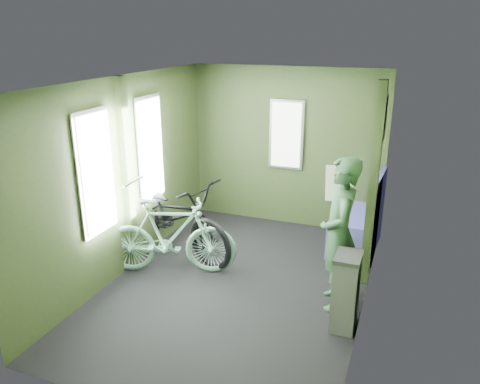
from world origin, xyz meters
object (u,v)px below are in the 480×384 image
object	(u,v)px
bicycle_black	(176,252)
bench_seat	(358,227)
waste_box	(345,292)
bicycle_mint	(172,272)
passenger	(339,234)

from	to	relation	value
bicycle_black	bench_seat	bearing A→B (deg)	-45.90
bicycle_black	waste_box	size ratio (longest dim) A/B	2.53
bicycle_black	bicycle_mint	world-z (taller)	bicycle_black
bicycle_mint	bench_seat	xyz separation A→B (m)	(2.00, 1.44, 0.31)
bicycle_mint	waste_box	xyz separation A→B (m)	(2.11, -0.38, 0.39)
bench_seat	bicycle_mint	bearing A→B (deg)	-140.53
bicycle_mint	bicycle_black	bearing A→B (deg)	5.02
bicycle_black	passenger	bearing A→B (deg)	-81.77
bicycle_black	waste_box	distance (m)	2.50
bicycle_mint	passenger	bearing A→B (deg)	-107.92
waste_box	bicycle_black	bearing A→B (deg)	159.62
bicycle_black	bicycle_mint	size ratio (longest dim) A/B	1.26
bicycle_black	waste_box	bearing A→B (deg)	-89.75
bicycle_mint	passenger	distance (m)	2.12
bicycle_mint	passenger	xyz separation A→B (m)	(1.95, 0.01, 0.81)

